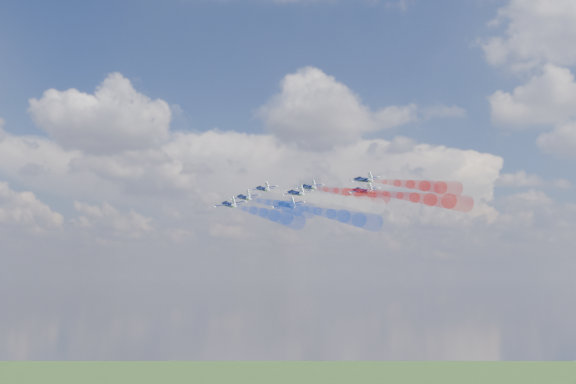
% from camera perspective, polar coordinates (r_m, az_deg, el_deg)
% --- Properties ---
extents(jet_lead, '(13.09, 13.55, 6.11)m').
position_cam_1_polar(jet_lead, '(192.67, -2.12, 0.27)').
color(jet_lead, black).
extents(trail_lead, '(24.17, 28.49, 9.99)m').
position_cam_1_polar(trail_lead, '(173.04, 0.59, -0.17)').
color(trail_lead, white).
extents(jet_inner_left, '(13.09, 13.55, 6.11)m').
position_cam_1_polar(jet_inner_left, '(177.78, -3.68, -0.46)').
color(jet_inner_left, black).
extents(trail_inner_left, '(24.17, 28.49, 9.99)m').
position_cam_1_polar(trail_inner_left, '(157.95, -0.91, -1.03)').
color(trail_inner_left, blue).
extents(jet_inner_right, '(13.09, 13.55, 6.11)m').
position_cam_1_polar(jet_inner_right, '(187.04, 1.70, 0.41)').
color(jet_inner_right, black).
extents(trail_inner_right, '(24.17, 28.49, 9.99)m').
position_cam_1_polar(trail_inner_right, '(168.06, 4.93, -0.02)').
color(trail_inner_right, red).
extents(jet_outer_left, '(13.09, 13.55, 6.11)m').
position_cam_1_polar(jet_outer_left, '(163.28, -4.93, -1.05)').
color(jet_outer_left, black).
extents(trail_outer_left, '(24.17, 28.49, 9.99)m').
position_cam_1_polar(trail_outer_left, '(143.30, -2.05, -1.76)').
color(trail_outer_left, blue).
extents(jet_center_third, '(13.09, 13.55, 6.11)m').
position_cam_1_polar(jet_center_third, '(169.83, 0.66, -0.09)').
color(jet_center_third, black).
extents(trail_center_third, '(24.17, 28.49, 9.99)m').
position_cam_1_polar(trail_center_third, '(150.72, 4.13, -0.64)').
color(trail_center_third, white).
extents(jet_outer_right, '(13.09, 13.55, 6.11)m').
position_cam_1_polar(jet_outer_right, '(180.63, 6.29, 1.02)').
color(jet_outer_right, black).
extents(trail_outer_right, '(24.17, 28.49, 9.99)m').
position_cam_1_polar(trail_outer_right, '(162.57, 10.16, 0.63)').
color(trail_outer_right, red).
extents(jet_rear_left, '(13.09, 13.55, 6.11)m').
position_cam_1_polar(jet_rear_left, '(156.88, -0.12, -1.09)').
color(jet_rear_left, black).
extents(trail_rear_left, '(24.17, 28.49, 9.99)m').
position_cam_1_polar(trail_rear_left, '(137.68, 3.57, -1.83)').
color(trail_rear_left, blue).
extents(jet_rear_right, '(13.09, 13.55, 6.11)m').
position_cam_1_polar(jet_rear_right, '(164.48, 6.20, 0.10)').
color(jet_rear_right, black).
extents(trail_rear_right, '(24.17, 28.49, 9.99)m').
position_cam_1_polar(trail_rear_right, '(146.46, 10.48, -0.44)').
color(trail_rear_right, red).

